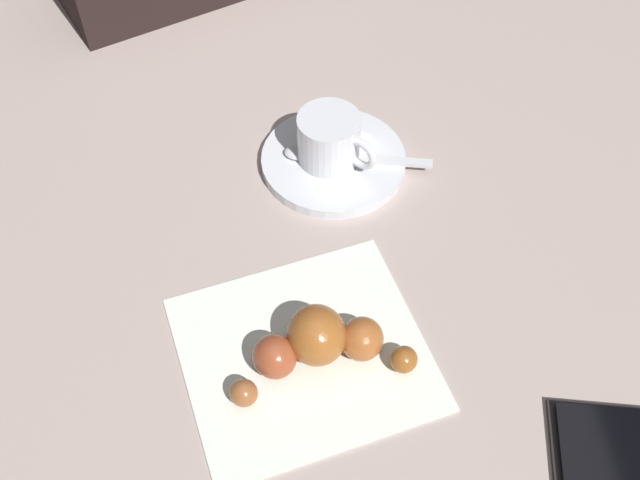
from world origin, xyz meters
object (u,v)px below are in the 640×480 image
saucer (333,161)px  napkin (304,352)px  espresso_cup (330,138)px  teaspoon (334,156)px  sugar_packet (338,132)px  croissant (318,344)px

saucer → napkin: (-0.20, 0.04, -0.00)m
espresso_cup → napkin: (-0.20, 0.04, -0.03)m
teaspoon → saucer: bearing=1.1°
espresso_cup → sugar_packet: espresso_cup is taller
napkin → croissant: 0.02m
saucer → napkin: saucer is taller
teaspoon → napkin: (-0.20, 0.04, -0.01)m
teaspoon → croissant: 0.21m
croissant → saucer: bearing=-7.9°
sugar_packet → croissant: bearing=113.2°
saucer → sugar_packet: sugar_packet is taller
sugar_packet → croissant: (-0.23, 0.04, 0.01)m
sugar_packet → teaspoon: bearing=109.5°
espresso_cup → croissant: 0.21m
espresso_cup → teaspoon: size_ratio=0.51×
sugar_packet → espresso_cup: bearing=102.9°
teaspoon → napkin: size_ratio=0.75×
saucer → teaspoon: 0.01m
sugar_packet → croissant: croissant is taller
saucer → espresso_cup: 0.03m
espresso_cup → teaspoon: espresso_cup is taller
saucer → sugar_packet: size_ratio=2.08×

